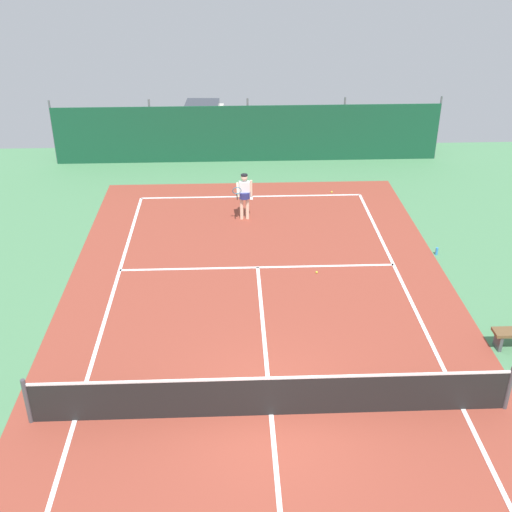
% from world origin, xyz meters
% --- Properties ---
extents(ground_plane, '(36.00, 36.00, 0.00)m').
position_xyz_m(ground_plane, '(0.00, 0.00, 0.00)').
color(ground_plane, '#4C8456').
extents(court_surface, '(11.02, 26.60, 0.01)m').
position_xyz_m(court_surface, '(0.00, 0.00, 0.00)').
color(court_surface, brown).
rests_on(court_surface, ground).
extents(tennis_net, '(10.12, 0.10, 1.10)m').
position_xyz_m(tennis_net, '(0.00, 0.00, 0.51)').
color(tennis_net, black).
rests_on(tennis_net, ground).
extents(back_fence, '(16.30, 0.98, 2.70)m').
position_xyz_m(back_fence, '(-0.00, 16.36, 0.67)').
color(back_fence, '#14472D').
rests_on(back_fence, ground).
extents(tennis_player, '(0.69, 0.77, 1.64)m').
position_xyz_m(tennis_player, '(-0.30, 9.92, 0.96)').
color(tennis_player, beige).
rests_on(tennis_player, ground).
extents(tennis_ball_near_player, '(0.07, 0.07, 0.07)m').
position_xyz_m(tennis_ball_near_player, '(1.73, 5.99, 0.03)').
color(tennis_ball_near_player, '#CCDB33').
rests_on(tennis_ball_near_player, ground).
extents(tennis_ball_midcourt, '(0.07, 0.07, 0.07)m').
position_xyz_m(tennis_ball_midcourt, '(3.08, 12.15, 0.03)').
color(tennis_ball_midcourt, '#CCDB33').
rests_on(tennis_ball_midcourt, ground).
extents(parked_car, '(2.17, 4.28, 1.68)m').
position_xyz_m(parked_car, '(-2.03, 19.15, 0.84)').
color(parked_car, silver).
rests_on(parked_car, ground).
extents(water_bottle, '(0.08, 0.08, 0.24)m').
position_xyz_m(water_bottle, '(5.60, 7.00, 0.12)').
color(water_bottle, '#338CD8').
rests_on(water_bottle, ground).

